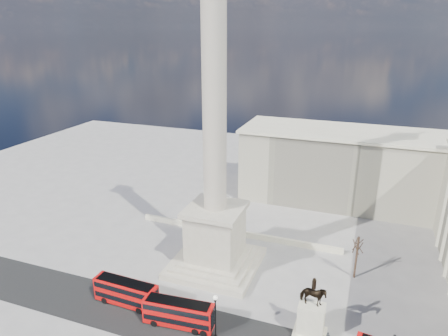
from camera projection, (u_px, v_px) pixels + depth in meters
ground at (204, 282)px, 62.97m from camera, size 180.00×180.00×0.00m
asphalt_road at (210, 333)px, 52.50m from camera, size 120.00×9.00×0.01m
nelsons_column at (215, 195)px, 63.09m from camera, size 14.00×14.00×49.85m
balustrade_wall at (236, 233)px, 76.94m from camera, size 40.00×0.60×1.10m
building_northeast at (356, 168)px, 89.06m from camera, size 51.00×17.00×16.60m
red_bus_a at (127, 293)px, 57.18m from camera, size 9.75×2.57×3.93m
red_bus_b at (179, 313)px, 53.10m from camera, size 9.73×3.02×3.88m
victorian_lamp at (215, 314)px, 50.20m from camera, size 0.57×0.57×6.66m
equestrian_statue at (311, 315)px, 51.23m from camera, size 4.20×3.15×8.69m
bare_tree_mid at (358, 244)px, 62.18m from camera, size 2.03×2.03×7.69m
pedestrian_crossing at (311, 320)px, 53.39m from camera, size 1.02×1.13×1.85m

